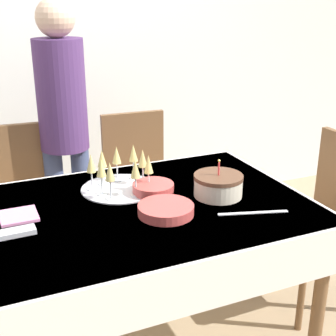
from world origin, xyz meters
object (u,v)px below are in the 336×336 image
Objects in this scene: dining_chair_far_right at (139,183)px; plate_stack_dessert at (153,189)px; dining_chair_right_end at (325,215)px; plate_stack_main at (166,210)px; dining_chair_far_left at (24,202)px; birthday_cake at (218,185)px; champagne_tray at (120,172)px; person_standing at (63,116)px.

plate_stack_dessert is (-0.19, -0.73, 0.28)m from dining_chair_far_right.
plate_stack_main is at bearing -172.90° from dining_chair_right_end.
dining_chair_right_end is (1.47, -0.83, 0.00)m from dining_chair_far_left.
dining_chair_far_left is at bearing 131.56° from birthday_cake.
plate_stack_dessert is at bearing -42.23° from champagne_tray.
plate_stack_dessert is (0.12, -0.11, -0.06)m from champagne_tray.
birthday_cake is 0.14× the size of person_standing.
champagne_tray is 0.71m from person_standing.
dining_chair_right_end reaches higher than birthday_cake.
dining_chair_far_right is 0.63m from person_standing.
person_standing is (-0.11, 0.69, 0.12)m from champagne_tray.
dining_chair_right_end reaches higher than plate_stack_dessert.
champagne_tray is at bearing 104.84° from plate_stack_main.
dining_chair_far_right is 0.93m from birthday_cake.
person_standing reaches higher than plate_stack_dessert.
plate_stack_main is at bearing -103.31° from dining_chair_far_right.
dining_chair_far_right is 0.81m from plate_stack_dessert.
dining_chair_far_right is at bearing 132.44° from dining_chair_right_end.
dining_chair_far_left is 4.04× the size of plate_stack_main.
champagne_tray is at bearing -80.59° from person_standing.
dining_chair_far_left reaches higher than birthday_cake.
dining_chair_far_right is at bearing 94.47° from birthday_cake.
dining_chair_far_right is 1.02m from plate_stack_main.
dining_chair_far_right is 0.78m from champagne_tray.
dining_chair_far_right is at bearing -9.07° from person_standing.
dining_chair_far_left is 0.93m from plate_stack_dessert.
dining_chair_far_left and dining_chair_far_right have the same top height.
plate_stack_dessert is (0.03, 0.22, 0.00)m from plate_stack_main.
plate_stack_dessert is (-0.95, 0.10, 0.28)m from dining_chair_right_end.
person_standing reaches higher than dining_chair_right_end.
champagne_tray is (-0.38, 0.25, 0.04)m from birthday_cake.
birthday_cake is at bearing -28.19° from plate_stack_dessert.
champagne_tray is (-0.31, -0.62, 0.34)m from dining_chair_far_right.
dining_chair_far_left is 2.61× the size of champagne_tray.
dining_chair_far_left is 1.10m from plate_stack_main.
champagne_tray is at bearing 146.82° from birthday_cake.
birthday_cake is 1.07m from person_standing.
dining_chair_far_left and dining_chair_right_end have the same top height.
dining_chair_right_end is at bearing 7.10° from plate_stack_main.
dining_chair_far_right is 2.61× the size of champagne_tray.
plate_stack_dessert is at bearing -73.59° from person_standing.
dining_chair_far_right and dining_chair_right_end have the same top height.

